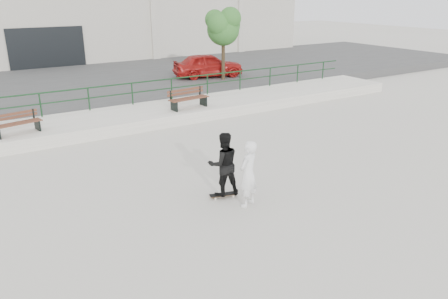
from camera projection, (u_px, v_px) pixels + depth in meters
ground at (250, 214)px, 11.31m from camera, size 120.00×120.00×0.00m
ledge at (123, 119)px, 18.79m from camera, size 30.00×3.00×0.50m
parking_strip at (72, 86)px, 25.55m from camera, size 60.00×14.00×0.50m
railing at (111, 91)px, 19.48m from camera, size 28.00×0.06×1.03m
commercial_building at (22, 3)px, 35.21m from camera, size 44.20×16.33×8.00m
bench_left at (17, 124)px, 15.93m from camera, size 1.77×0.83×0.78m
bench_right at (188, 99)px, 19.50m from camera, size 1.93×0.73×0.87m
tree at (224, 25)px, 25.00m from camera, size 2.33×2.07×4.15m
red_car at (208, 65)px, 26.61m from camera, size 4.49×2.54×1.44m
skateboard at (223, 195)px, 12.21m from camera, size 0.81×0.39×0.09m
standing_skater at (223, 164)px, 11.89m from camera, size 1.01×0.87×1.80m
seated_skater at (248, 174)px, 11.46m from camera, size 0.78×0.67×1.82m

